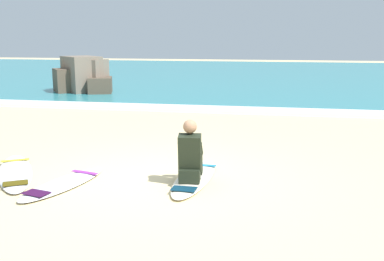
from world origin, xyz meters
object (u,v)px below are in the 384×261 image
Objects in this scene: surfer_seated at (190,157)px; surfboard_spare_far at (15,172)px; surfboard_spare_near at (64,183)px; surfboard_main at (195,177)px.

surfboard_spare_far is (-2.96, -0.07, -0.40)m from surfer_seated.
surfboard_spare_near and surfboard_spare_far have the same top height.
surfboard_main is at bearing 83.35° from surfer_seated.
surfboard_spare_near is 1.15m from surfboard_spare_far.
surfboard_main is at bearing 19.97° from surfboard_spare_near.
surfer_seated is at bearing -96.65° from surfboard_main.
surfboard_spare_near is (-1.91, -0.70, 0.00)m from surfboard_main.
surfboard_main is at bearing 5.50° from surfboard_spare_far.
surfer_seated reaches higher than surfboard_spare_far.
surfboard_main and surfboard_spare_far have the same top height.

